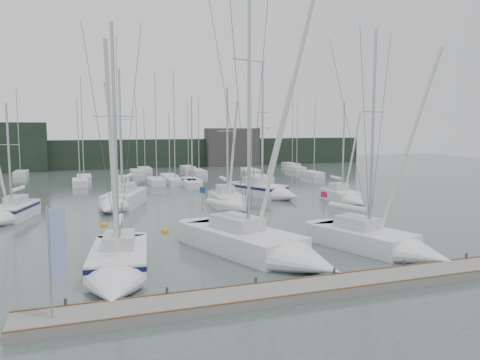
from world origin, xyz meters
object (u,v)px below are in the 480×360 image
object	(u,v)px
sailboat_near_right	(390,245)
buoy_a	(165,232)
sailboat_mid_a	(7,214)
dock_banner	(55,252)
sailboat_near_left	(117,269)
buoy_b	(261,214)
sailboat_near_center	(271,249)
sailboat_mid_d	(269,192)
sailboat_mid_b	(119,202)
sailboat_mid_c	(230,203)
buoy_c	(104,225)
sailboat_mid_e	(347,198)

from	to	relation	value
sailboat_near_right	buoy_a	distance (m)	15.14
sailboat_mid_a	dock_banner	world-z (taller)	sailboat_mid_a
sailboat_near_left	buoy_b	distance (m)	18.86
sailboat_near_left	dock_banner	xyz separation A→B (m)	(-2.50, -4.66, 2.29)
sailboat_near_center	sailboat_mid_a	xyz separation A→B (m)	(-15.30, 16.66, -0.06)
sailboat_near_right	sailboat_mid_d	bearing A→B (deg)	66.84
sailboat_mid_b	buoy_b	world-z (taller)	sailboat_mid_b
sailboat_near_right	sailboat_mid_c	xyz separation A→B (m)	(-4.15, 17.08, 0.04)
sailboat_mid_c	buoy_c	size ratio (longest dim) A/B	21.41
sailboat_near_center	buoy_b	size ratio (longest dim) A/B	42.47
sailboat_near_left	sailboat_mid_e	world-z (taller)	sailboat_near_left
sailboat_mid_b	buoy_c	bearing A→B (deg)	-81.45
sailboat_near_right	buoy_c	world-z (taller)	sailboat_near_right
sailboat_mid_d	buoy_a	size ratio (longest dim) A/B	26.95
sailboat_mid_e	buoy_c	size ratio (longest dim) A/B	19.48
sailboat_mid_e	buoy_c	world-z (taller)	sailboat_mid_e
sailboat_mid_a	sailboat_near_center	bearing A→B (deg)	-30.98
buoy_a	dock_banner	distance (m)	16.04
sailboat_mid_b	sailboat_mid_d	xyz separation A→B (m)	(15.29, 1.51, 0.04)
sailboat_near_center	sailboat_mid_a	distance (m)	22.62
sailboat_near_center	buoy_c	xyz separation A→B (m)	(-8.25, 12.54, -0.61)
sailboat_mid_c	sailboat_mid_e	world-z (taller)	sailboat_mid_c
sailboat_near_right	dock_banner	xyz separation A→B (m)	(-17.78, -4.24, 2.32)
sailboat_near_left	sailboat_mid_c	size ratio (longest dim) A/B	1.15
sailboat_mid_d	sailboat_mid_e	world-z (taller)	sailboat_mid_d
sailboat_mid_b	sailboat_mid_c	distance (m)	10.04
buoy_a	sailboat_mid_a	bearing A→B (deg)	144.96
sailboat_mid_a	sailboat_mid_d	world-z (taller)	sailboat_mid_d
sailboat_near_center	sailboat_near_right	xyz separation A→B (m)	(6.93, -1.18, -0.06)
sailboat_near_left	buoy_b	xyz separation A→B (m)	(12.91, 13.74, -0.57)
sailboat_mid_b	buoy_a	distance (m)	10.75
sailboat_near_left	sailboat_mid_a	distance (m)	18.76
sailboat_near_left	sailboat_mid_c	bearing A→B (deg)	64.25
sailboat_mid_a	sailboat_mid_e	xyz separation A→B (m)	(29.68, -1.37, -0.03)
sailboat_near_right	sailboat_mid_c	bearing A→B (deg)	84.99
sailboat_mid_d	buoy_a	distance (m)	17.69
sailboat_near_right	dock_banner	world-z (taller)	sailboat_near_right
sailboat_mid_c	sailboat_mid_e	bearing A→B (deg)	-0.04
sailboat_mid_a	sailboat_mid_e	world-z (taller)	sailboat_mid_e
sailboat_mid_e	buoy_a	size ratio (longest dim) A/B	19.26
sailboat_near_center	sailboat_mid_c	world-z (taller)	sailboat_near_center
sailboat_mid_d	buoy_c	xyz separation A→B (m)	(-16.93, -8.40, -0.67)
sailboat_near_center	sailboat_mid_b	world-z (taller)	sailboat_near_center
sailboat_near_center	buoy_c	world-z (taller)	sailboat_near_center
sailboat_near_right	buoy_c	xyz separation A→B (m)	(-15.18, 13.72, -0.55)
sailboat_near_left	sailboat_near_center	distance (m)	8.38
dock_banner	sailboat_mid_a	bearing A→B (deg)	95.21
buoy_c	dock_banner	world-z (taller)	dock_banner
sailboat_mid_a	sailboat_mid_c	bearing A→B (deg)	14.06
sailboat_mid_b	sailboat_near_left	bearing A→B (deg)	-73.00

